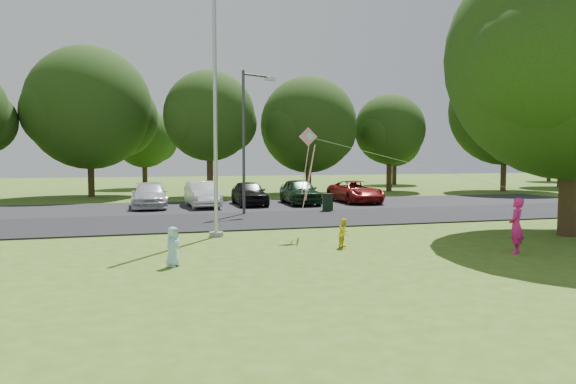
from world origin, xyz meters
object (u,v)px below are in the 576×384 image
object	(u,v)px
big_tree	(573,62)
child_yellow	(344,233)
street_lamp	(248,129)
flagpole	(215,118)
kite	(312,149)
child_blue	(173,247)
trash_can	(328,203)
woman	(516,226)

from	to	relation	value
big_tree	child_yellow	world-z (taller)	big_tree
street_lamp	child_yellow	world-z (taller)	street_lamp
flagpole	kite	xyz separation A→B (m)	(3.24, -0.91, -1.10)
child_yellow	child_blue	distance (m)	5.44
big_tree	street_lamp	bearing A→B (deg)	135.01
big_tree	child_blue	distance (m)	14.90
child_blue	kite	distance (m)	6.72
street_lamp	kite	size ratio (longest dim) A/B	1.33
trash_can	child_yellow	size ratio (longest dim) A/B	1.03
child_blue	street_lamp	bearing A→B (deg)	19.52
street_lamp	child_yellow	size ratio (longest dim) A/B	7.64
flagpole	child_yellow	world-z (taller)	flagpole
kite	child_blue	bearing A→B (deg)	-138.28
big_tree	child_blue	world-z (taller)	big_tree
woman	child_yellow	xyz separation A→B (m)	(-4.44, 2.27, -0.36)
child_yellow	kite	distance (m)	3.52
trash_can	flagpole	bearing A→B (deg)	-134.94
woman	big_tree	bearing A→B (deg)	167.63
trash_can	woman	world-z (taller)	woman
trash_can	woman	distance (m)	12.15
street_lamp	kite	bearing A→B (deg)	-107.93
child_yellow	child_blue	bearing A→B (deg)	150.82
flagpole	street_lamp	size ratio (longest dim) A/B	1.45
big_tree	child_blue	size ratio (longest dim) A/B	10.36
child_yellow	big_tree	bearing A→B (deg)	-43.75
trash_can	kite	distance (m)	8.56
child_yellow	child_blue	world-z (taller)	child_blue
child_yellow	street_lamp	bearing A→B (deg)	52.60
flagpole	trash_can	bearing A→B (deg)	45.06
flagpole	kite	distance (m)	3.54
street_lamp	child_blue	bearing A→B (deg)	-134.90
trash_can	child_blue	distance (m)	13.91
trash_can	big_tree	world-z (taller)	big_tree
child_blue	trash_can	bearing A→B (deg)	3.59
kite	child_yellow	bearing A→B (deg)	-77.94
trash_can	child_yellow	distance (m)	10.24
flagpole	big_tree	bearing A→B (deg)	-14.87
street_lamp	big_tree	bearing A→B (deg)	-69.41
big_tree	woman	xyz separation A→B (m)	(-4.03, -2.32, -5.30)
trash_can	street_lamp	bearing A→B (deg)	-178.03
flagpole	trash_can	size ratio (longest dim) A/B	10.79
child_blue	kite	world-z (taller)	kite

